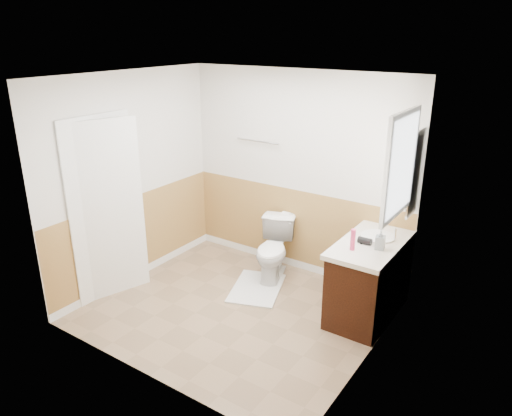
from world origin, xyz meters
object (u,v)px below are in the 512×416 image
Objects in this scene: toilet at (274,250)px; vanity_cabinet at (369,281)px; soap_dispenser at (380,240)px; lotion_bottle at (353,240)px; bath_mat at (257,288)px.

toilet is 1.29m from vanity_cabinet.
toilet is at bearing 169.63° from soap_dispenser.
lotion_bottle is at bearing -141.99° from soap_dispenser.
vanity_cabinet is (1.28, -0.14, 0.03)m from toilet.
vanity_cabinet reaches higher than toilet.
soap_dispenser is (0.22, 0.17, -0.01)m from lotion_bottle.
bath_mat is at bearing -169.75° from vanity_cabinet.
vanity_cabinet is at bearing 135.71° from soap_dispenser.
vanity_cabinet is 0.64m from lotion_bottle.
bath_mat is 1.52m from lotion_bottle.
soap_dispenser is at bearing 4.69° from bath_mat.
vanity_cabinet is 0.58m from soap_dispenser.
soap_dispenser is (0.12, -0.12, 0.55)m from vanity_cabinet.
soap_dispenser is at bearing -29.92° from toilet.
toilet is at bearing 160.09° from lotion_bottle.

